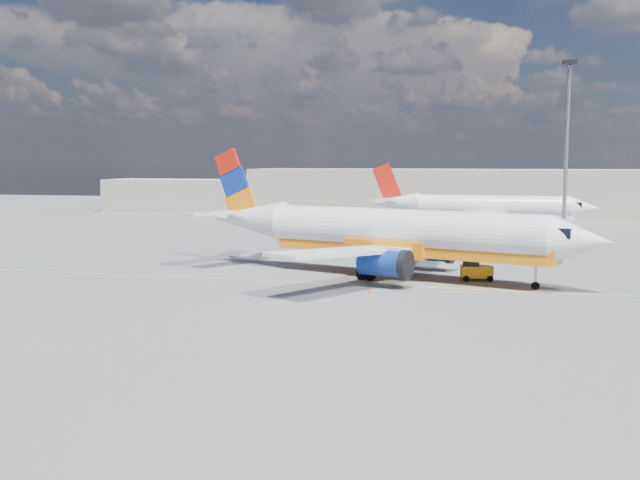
% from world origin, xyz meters
% --- Properties ---
extents(ground, '(240.00, 240.00, 0.00)m').
position_xyz_m(ground, '(0.00, 0.00, 0.00)').
color(ground, '#59595E').
rests_on(ground, ground).
extents(taxi_line, '(70.00, 0.15, 0.01)m').
position_xyz_m(taxi_line, '(0.00, 3.00, 0.01)').
color(taxi_line, yellow).
rests_on(taxi_line, ground).
extents(terminal_main, '(70.00, 14.00, 8.00)m').
position_xyz_m(terminal_main, '(5.00, 75.00, 4.00)').
color(terminal_main, '#A79F90').
rests_on(terminal_main, ground).
extents(terminal_annex, '(26.00, 10.00, 6.00)m').
position_xyz_m(terminal_annex, '(-45.00, 72.00, 3.00)').
color(terminal_annex, '#A79F90').
rests_on(terminal_annex, ground).
extents(main_jet, '(35.71, 27.19, 10.81)m').
position_xyz_m(main_jet, '(4.07, 7.32, 3.60)').
color(main_jet, white).
rests_on(main_jet, ground).
extents(second_jet, '(30.49, 24.12, 9.24)m').
position_xyz_m(second_jet, '(11.21, 49.00, 3.08)').
color(second_jet, white).
rests_on(second_jet, ground).
extents(gse_tug, '(2.68, 1.95, 1.75)m').
position_xyz_m(gse_tug, '(10.93, 7.19, 0.83)').
color(gse_tug, black).
rests_on(gse_tug, ground).
extents(traffic_cone, '(0.35, 0.35, 0.49)m').
position_xyz_m(traffic_cone, '(3.69, -0.97, 0.24)').
color(traffic_cone, white).
rests_on(traffic_cone, ground).
extents(floodlight_mast, '(1.52, 1.52, 20.82)m').
position_xyz_m(floodlight_mast, '(20.19, 35.69, 12.48)').
color(floodlight_mast, '#9A9AA2').
rests_on(floodlight_mast, ground).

